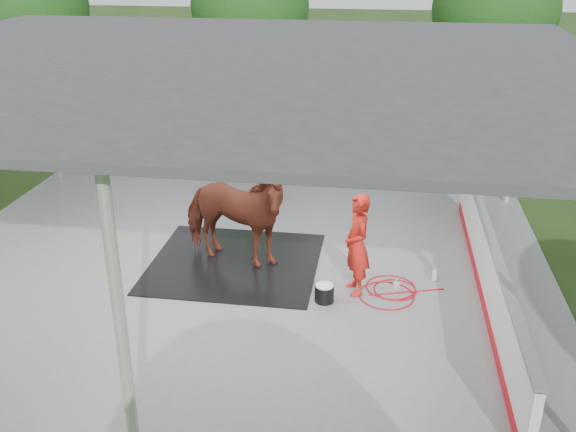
# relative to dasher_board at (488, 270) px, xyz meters

# --- Properties ---
(ground) EXTENTS (100.00, 100.00, 0.00)m
(ground) POSITION_rel_dasher_board_xyz_m (-4.60, 0.00, -0.59)
(ground) COLOR #1E3814
(concrete_slab) EXTENTS (12.00, 10.00, 0.05)m
(concrete_slab) POSITION_rel_dasher_board_xyz_m (-4.60, 0.00, -0.57)
(concrete_slab) COLOR slate
(concrete_slab) RESTS_ON ground
(pavilion_structure) EXTENTS (12.60, 10.60, 4.05)m
(pavilion_structure) POSITION_rel_dasher_board_xyz_m (-4.60, -0.00, 3.37)
(pavilion_structure) COLOR beige
(pavilion_structure) RESTS_ON ground
(dasher_board) EXTENTS (0.16, 8.00, 1.15)m
(dasher_board) POSITION_rel_dasher_board_xyz_m (0.00, 0.00, 0.00)
(dasher_board) COLOR #B60F18
(dasher_board) RESTS_ON concrete_slab
(tree_belt) EXTENTS (28.00, 28.00, 5.80)m
(tree_belt) POSITION_rel_dasher_board_xyz_m (-4.30, 0.90, 3.20)
(tree_belt) COLOR #382314
(tree_belt) RESTS_ON ground
(rubber_mat) EXTENTS (3.21, 3.01, 0.02)m
(rubber_mat) POSITION_rel_dasher_board_xyz_m (-4.63, 0.60, -0.53)
(rubber_mat) COLOR black
(rubber_mat) RESTS_ON concrete_slab
(horse) EXTENTS (2.49, 1.60, 1.94)m
(horse) POSITION_rel_dasher_board_xyz_m (-4.63, 0.60, 0.45)
(horse) COLOR maroon
(horse) RESTS_ON rubber_mat
(handler) EXTENTS (0.65, 0.79, 1.85)m
(handler) POSITION_rel_dasher_board_xyz_m (-2.26, -0.12, 0.38)
(handler) COLOR red
(handler) RESTS_ON concrete_slab
(wash_bucket) EXTENTS (0.34, 0.34, 0.31)m
(wash_bucket) POSITION_rel_dasher_board_xyz_m (-2.77, -0.54, -0.38)
(wash_bucket) COLOR black
(wash_bucket) RESTS_ON concrete_slab
(soap_bottle_a) EXTENTS (0.11, 0.11, 0.27)m
(soap_bottle_a) POSITION_rel_dasher_board_xyz_m (-0.84, 0.50, -0.41)
(soap_bottle_a) COLOR silver
(soap_bottle_a) RESTS_ON concrete_slab
(soap_bottle_b) EXTENTS (0.12, 0.12, 0.20)m
(soap_bottle_b) POSITION_rel_dasher_board_xyz_m (-1.53, 0.07, -0.44)
(soap_bottle_b) COLOR #338CD8
(soap_bottle_b) RESTS_ON concrete_slab
(hose_coil) EXTENTS (1.52, 1.25, 0.02)m
(hose_coil) POSITION_rel_dasher_board_xyz_m (-1.63, -0.05, -0.53)
(hose_coil) COLOR red
(hose_coil) RESTS_ON concrete_slab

